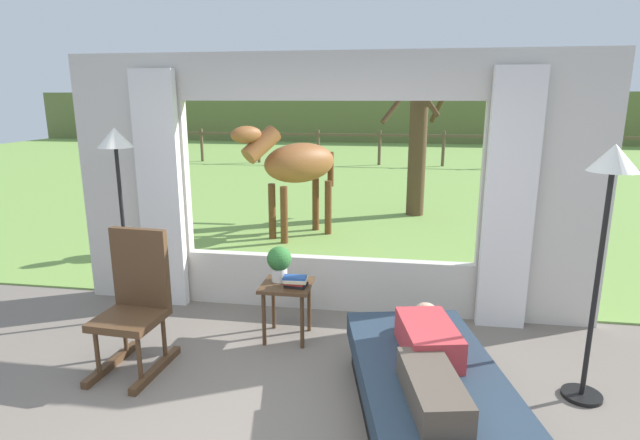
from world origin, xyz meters
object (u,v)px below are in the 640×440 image
Objects in this scene: reclining_person at (429,354)px; side_table at (287,294)px; horse at (296,164)px; pasture_tree at (418,140)px; rocking_chair at (136,302)px; floor_lamp_right at (609,198)px; recliner_sofa at (427,392)px; potted_plant at (279,262)px; book_stack at (296,281)px; floor_lamp_left at (118,167)px.

side_table is at bearing 125.42° from reclining_person.
horse is 2.65m from pasture_tree.
floor_lamp_right is at bearing 4.84° from rocking_chair.
recliner_sofa is at bearing -41.24° from side_table.
potted_plant is (-1.27, 1.10, 0.48)m from recliner_sofa.
potted_plant reaches higher than book_stack.
reclining_person is 6.33m from pasture_tree.
rocking_chair is at bearing -153.64° from book_stack.
pasture_tree reaches higher than reclining_person.
book_stack is (1.18, 0.59, 0.02)m from rocking_chair.
pasture_tree reaches higher than potted_plant.
rocking_chair is 1.32m from book_stack.
reclining_person is at bearing -155.73° from floor_lamp_right.
floor_lamp_left is at bearing 169.52° from floor_lamp_right.
recliner_sofa is 0.99× the size of floor_lamp_left.
recliner_sofa is 3.31m from floor_lamp_left.
side_table is at bearing -36.87° from potted_plant.
potted_plant is 0.17× the size of floor_lamp_right.
book_stack is 0.11× the size of floor_lamp_left.
floor_lamp_right is at bearing 12.24° from reclining_person.
rocking_chair reaches higher than potted_plant.
side_table is (1.09, 0.65, -0.12)m from rocking_chair.
floor_lamp_right is at bearing 169.52° from horse.
rocking_chair reaches higher than book_stack.
floor_lamp_left is (-1.71, 0.21, 0.94)m from book_stack.
recliner_sofa is 1.01× the size of floor_lamp_right.
rocking_chair reaches higher than recliner_sofa.
horse is at bearing -134.58° from pasture_tree.
floor_lamp_right is (2.33, -0.58, 1.06)m from side_table.
floor_lamp_left is (-0.53, 0.80, 0.96)m from rocking_chair.
rocking_chair is 0.60× the size of floor_lamp_left.
potted_plant is at bearing 145.30° from book_stack.
pasture_tree is (0.06, 6.27, 0.87)m from reclining_person.
floor_lamp_left is (-1.61, 0.15, 1.08)m from side_table.
recliner_sofa is 3.56× the size of side_table.
floor_lamp_right is 1.06× the size of horse.
potted_plant is (1.01, 0.71, 0.16)m from rocking_chair.
pasture_tree reaches higher than book_stack.
book_stack is (-1.10, 0.98, 0.35)m from recliner_sofa.
side_table is at bearing 147.24° from book_stack.
reclining_person reaches higher than recliner_sofa.
floor_lamp_left is 1.08× the size of horse.
reclining_person is 3.22m from floor_lamp_left.
floor_lamp_left is at bearing 174.66° from side_table.
book_stack is 5.42m from pasture_tree.
rocking_chair is 0.65× the size of horse.
recliner_sofa is 0.31m from reclining_person.
recliner_sofa is at bearing 77.97° from reclining_person.
horse reaches higher than rocking_chair.
book_stack is (0.17, -0.12, -0.13)m from potted_plant.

